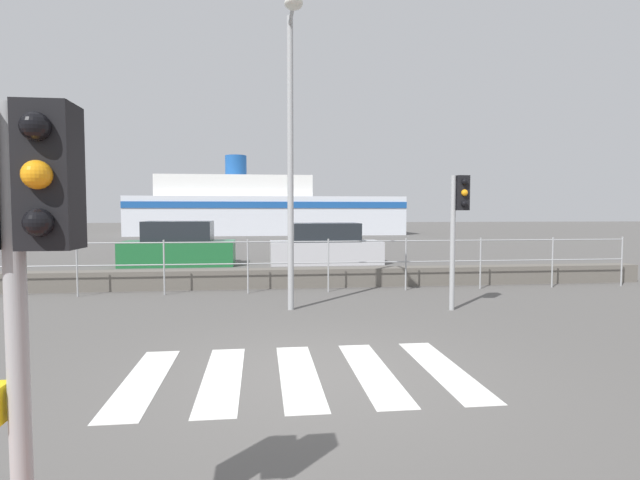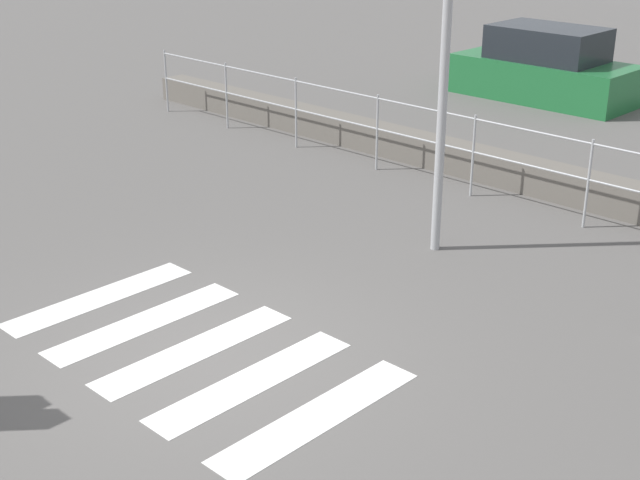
% 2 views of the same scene
% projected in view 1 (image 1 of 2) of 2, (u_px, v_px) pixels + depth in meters
% --- Properties ---
extents(ground_plane, '(160.00, 160.00, 0.00)m').
position_uv_depth(ground_plane, '(317.00, 374.00, 6.00)').
color(ground_plane, '#565451').
extents(crosswalk, '(4.05, 2.40, 0.01)m').
position_uv_depth(crosswalk, '(299.00, 374.00, 5.98)').
color(crosswalk, silver).
rests_on(crosswalk, ground_plane).
extents(seawall, '(19.33, 0.55, 0.48)m').
position_uv_depth(seawall, '(287.00, 278.00, 12.85)').
color(seawall, '#605B54').
rests_on(seawall, ground_plane).
extents(harbor_fence, '(17.44, 0.04, 1.29)m').
position_uv_depth(harbor_fence, '(288.00, 258.00, 11.95)').
color(harbor_fence, '#9EA0A3').
rests_on(harbor_fence, ground_plane).
extents(traffic_light_near, '(0.58, 0.41, 2.46)m').
position_uv_depth(traffic_light_near, '(12.00, 221.00, 2.33)').
color(traffic_light_near, '#9EA0A3').
rests_on(traffic_light_near, ground_plane).
extents(traffic_light_far, '(0.34, 0.32, 2.65)m').
position_uv_depth(traffic_light_far, '(459.00, 211.00, 9.77)').
color(traffic_light_far, '#9EA0A3').
rests_on(traffic_light_far, ground_plane).
extents(streetlamp, '(0.32, 1.36, 5.71)m').
position_uv_depth(streetlamp, '(291.00, 125.00, 9.43)').
color(streetlamp, '#9EA0A3').
rests_on(streetlamp, ground_plane).
extents(ferry_boat, '(22.29, 7.71, 6.66)m').
position_uv_depth(ferry_boat, '(261.00, 210.00, 42.80)').
color(ferry_boat, silver).
rests_on(ferry_boat, ground_plane).
extents(parked_car_green, '(3.94, 1.75, 1.60)m').
position_uv_depth(parked_car_green, '(179.00, 247.00, 17.98)').
color(parked_car_green, '#1E6633').
rests_on(parked_car_green, ground_plane).
extents(parked_car_silver, '(4.10, 1.76, 1.51)m').
position_uv_depth(parked_car_silver, '(326.00, 246.00, 18.62)').
color(parked_car_silver, '#BCBCC1').
rests_on(parked_car_silver, ground_plane).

